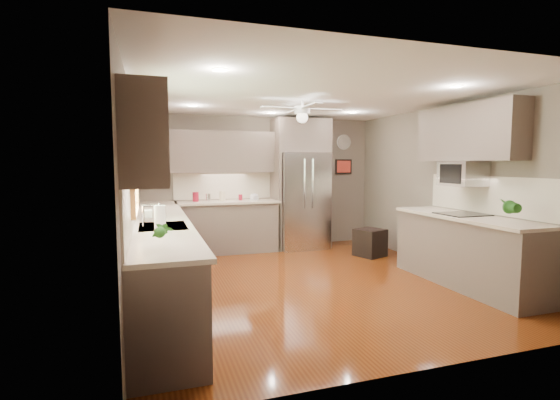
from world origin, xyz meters
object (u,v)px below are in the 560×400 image
potted_plant_right (510,207)px  refrigerator (301,186)px  soap_bottle (148,213)px  paper_towel (160,218)px  bowl (254,199)px  canister_d (240,197)px  canister_c (222,196)px  potted_plant_left (163,231)px  stool (370,242)px  microwave (463,174)px  canister_a (196,197)px  canister_b (208,197)px

potted_plant_right → refrigerator: size_ratio=0.15×
soap_bottle → paper_towel: 0.85m
bowl → canister_d: bearing=178.5°
bowl → refrigerator: 0.94m
canister_d → soap_bottle: soap_bottle is taller
canister_d → bowl: canister_d is taller
canister_c → potted_plant_left: 4.08m
soap_bottle → potted_plant_left: bearing=-85.8°
potted_plant_left → stool: bearing=38.4°
microwave → canister_c: bearing=135.8°
stool → bowl: bearing=149.5°
potted_plant_left → bowl: bearing=65.8°
potted_plant_right → refrigerator: refrigerator is taller
bowl → stool: 2.22m
paper_towel → canister_a: bearing=77.7°
microwave → paper_towel: microwave is taller
paper_towel → refrigerator: bearing=49.1°
canister_a → canister_d: (0.80, -0.07, -0.02)m
potted_plant_right → bowl: 4.20m
canister_c → bowl: canister_c is taller
canister_c → canister_d: canister_c is taller
canister_d → paper_towel: bearing=-115.6°
canister_b → potted_plant_right: bearing=-51.1°
paper_towel → potted_plant_left: bearing=-89.7°
soap_bottle → microwave: microwave is taller
potted_plant_right → potted_plant_left: bearing=-176.1°
canister_a → refrigerator: 1.99m
refrigerator → stool: (0.89, -1.05, -0.95)m
potted_plant_right → paper_towel: size_ratio=1.31×
potted_plant_left → refrigerator: (2.66, 3.87, 0.10)m
bowl → canister_b: bearing=175.9°
canister_a → soap_bottle: size_ratio=0.93×
canister_d → bowl: (0.26, -0.01, -0.04)m
canister_b → microwave: size_ratio=0.24×
canister_d → potted_plant_left: 4.17m
potted_plant_left → paper_towel: size_ratio=1.04×
soap_bottle → microwave: (4.11, -0.47, 0.45)m
canister_a → refrigerator: refrigerator is taller
bowl → microwave: bearing=-50.5°
canister_a → microwave: size_ratio=0.32×
potted_plant_right → refrigerator: bearing=108.6°
potted_plant_left → refrigerator: bearing=55.5°
canister_b → paper_towel: (-0.91, -3.15, 0.07)m
canister_a → stool: size_ratio=0.31×
canister_d → potted_plant_right: bearing=-56.6°
canister_b → canister_d: canister_b is taller
canister_b → potted_plant_left: (-0.90, -3.94, 0.07)m
potted_plant_left → canister_c: bearing=73.5°
potted_plant_left → bowl: potted_plant_left is taller
bowl → paper_towel: 3.56m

